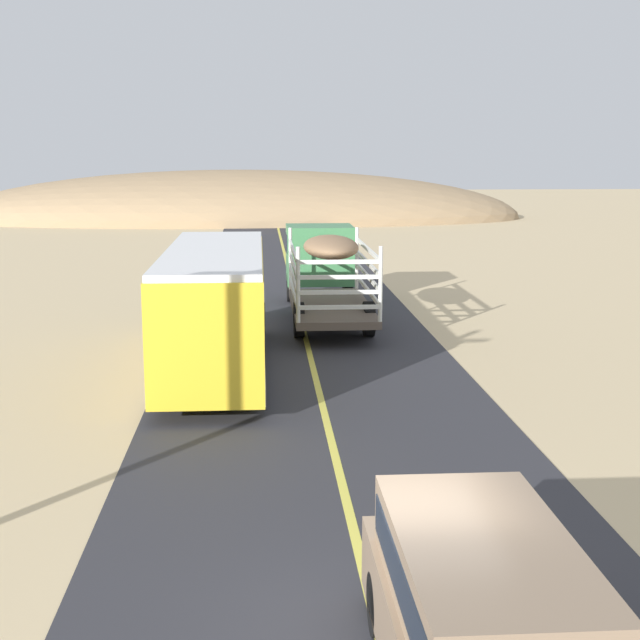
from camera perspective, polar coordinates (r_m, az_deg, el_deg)
The scene contains 7 objects.
ground_plane at distance 11.30m, azimuth 3.92°, elevation -19.79°, with size 240.00×240.00×0.00m, color #CCB284.
road_surface at distance 11.30m, azimuth 3.92°, elevation -19.74°, with size 8.00×120.00×0.02m, color #2D2D33.
road_centre_line at distance 11.29m, azimuth 3.92°, elevation -19.69°, with size 0.16×117.60×0.00m, color #D8CC4C.
suv_near at distance 9.73m, azimuth 10.27°, elevation -18.00°, with size 1.90×4.62×1.93m.
livestock_truck at distance 31.91m, azimuth 0.23°, elevation 3.72°, with size 2.53×9.70×3.02m.
bus at distance 23.44m, azimuth -6.71°, elevation 0.94°, with size 2.54×10.00×3.21m.
distant_hill at distance 75.48m, azimuth -5.30°, elevation 6.45°, with size 47.96×18.50×8.23m, color #997C5A.
Camera 1 is at (-1.38, -9.63, 5.76)m, focal length 49.96 mm.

